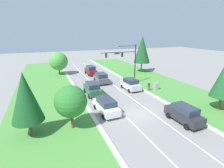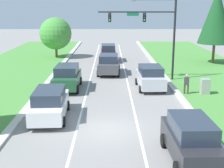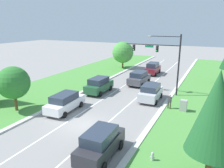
{
  "view_description": "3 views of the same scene",
  "coord_description": "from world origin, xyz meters",
  "px_view_note": "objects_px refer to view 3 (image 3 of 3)",
  "views": [
    {
      "loc": [
        -10.61,
        -17.65,
        10.13
      ],
      "look_at": [
        -1.03,
        6.6,
        2.31
      ],
      "focal_mm": 28.0,
      "sensor_mm": 36.0,
      "label": 1
    },
    {
      "loc": [
        0.13,
        -16.9,
        7.01
      ],
      "look_at": [
        0.29,
        4.26,
        1.68
      ],
      "focal_mm": 50.0,
      "sensor_mm": 36.0,
      "label": 2
    },
    {
      "loc": [
        10.5,
        -15.54,
        9.17
      ],
      "look_at": [
        -0.3,
        6.58,
        2.27
      ],
      "focal_mm": 35.0,
      "sensor_mm": 36.0,
      "label": 3
    }
  ],
  "objects_px": {
    "charcoal_suv": "(101,143)",
    "conifer_far_right_tree": "(216,113)",
    "forest_suv": "(99,85)",
    "fire_hydrant": "(152,157)",
    "graphite_suv": "(139,78)",
    "oak_near_left_tree": "(13,83)",
    "traffic_signal_mast": "(163,55)",
    "silver_suv": "(151,92)",
    "white_suv": "(65,102)",
    "utility_cabinet": "(183,106)",
    "pedestrian": "(169,101)",
    "oak_far_left_tree": "(123,52)",
    "burgundy_suv": "(153,68)"
  },
  "relations": [
    {
      "from": "traffic_signal_mast",
      "to": "oak_near_left_tree",
      "type": "distance_m",
      "value": 18.02
    },
    {
      "from": "charcoal_suv",
      "to": "oak_near_left_tree",
      "type": "height_order",
      "value": "oak_near_left_tree"
    },
    {
      "from": "traffic_signal_mast",
      "to": "pedestrian",
      "type": "distance_m",
      "value": 6.98
    },
    {
      "from": "forest_suv",
      "to": "white_suv",
      "type": "bearing_deg",
      "value": -91.48
    },
    {
      "from": "utility_cabinet",
      "to": "pedestrian",
      "type": "xyz_separation_m",
      "value": [
        -1.51,
        0.03,
        0.28
      ]
    },
    {
      "from": "white_suv",
      "to": "forest_suv",
      "type": "height_order",
      "value": "forest_suv"
    },
    {
      "from": "fire_hydrant",
      "to": "conifer_far_right_tree",
      "type": "distance_m",
      "value": 5.3
    },
    {
      "from": "utility_cabinet",
      "to": "white_suv",
      "type": "bearing_deg",
      "value": -155.17
    },
    {
      "from": "oak_near_left_tree",
      "to": "charcoal_suv",
      "type": "bearing_deg",
      "value": -15.39
    },
    {
      "from": "forest_suv",
      "to": "charcoal_suv",
      "type": "xyz_separation_m",
      "value": [
        7.35,
        -12.88,
        -0.01
      ]
    },
    {
      "from": "conifer_far_right_tree",
      "to": "fire_hydrant",
      "type": "bearing_deg",
      "value": 176.2
    },
    {
      "from": "white_suv",
      "to": "fire_hydrant",
      "type": "relative_size",
      "value": 7.36
    },
    {
      "from": "graphite_suv",
      "to": "oak_near_left_tree",
      "type": "height_order",
      "value": "oak_near_left_tree"
    },
    {
      "from": "silver_suv",
      "to": "pedestrian",
      "type": "xyz_separation_m",
      "value": [
        2.67,
        -1.93,
        -0.08
      ]
    },
    {
      "from": "graphite_suv",
      "to": "utility_cabinet",
      "type": "height_order",
      "value": "graphite_suv"
    },
    {
      "from": "forest_suv",
      "to": "utility_cabinet",
      "type": "relative_size",
      "value": 3.72
    },
    {
      "from": "traffic_signal_mast",
      "to": "charcoal_suv",
      "type": "bearing_deg",
      "value": -91.14
    },
    {
      "from": "fire_hydrant",
      "to": "oak_near_left_tree",
      "type": "height_order",
      "value": "oak_near_left_tree"
    },
    {
      "from": "burgundy_suv",
      "to": "conifer_far_right_tree",
      "type": "distance_m",
      "value": 28.47
    },
    {
      "from": "pedestrian",
      "to": "silver_suv",
      "type": "bearing_deg",
      "value": -17.15
    },
    {
      "from": "pedestrian",
      "to": "oak_near_left_tree",
      "type": "xyz_separation_m",
      "value": [
        -14.71,
        -7.7,
        2.21
      ]
    },
    {
      "from": "traffic_signal_mast",
      "to": "oak_near_left_tree",
      "type": "height_order",
      "value": "traffic_signal_mast"
    },
    {
      "from": "utility_cabinet",
      "to": "oak_near_left_tree",
      "type": "height_order",
      "value": "oak_near_left_tree"
    },
    {
      "from": "silver_suv",
      "to": "graphite_suv",
      "type": "distance_m",
      "value": 7.04
    },
    {
      "from": "white_suv",
      "to": "utility_cabinet",
      "type": "relative_size",
      "value": 3.92
    },
    {
      "from": "forest_suv",
      "to": "fire_hydrant",
      "type": "distance_m",
      "value": 16.02
    },
    {
      "from": "utility_cabinet",
      "to": "oak_near_left_tree",
      "type": "bearing_deg",
      "value": -154.7
    },
    {
      "from": "traffic_signal_mast",
      "to": "conifer_far_right_tree",
      "type": "height_order",
      "value": "traffic_signal_mast"
    },
    {
      "from": "pedestrian",
      "to": "oak_far_left_tree",
      "type": "xyz_separation_m",
      "value": [
        -13.53,
        18.52,
        2.39
      ]
    },
    {
      "from": "silver_suv",
      "to": "graphite_suv",
      "type": "bearing_deg",
      "value": 119.08
    },
    {
      "from": "fire_hydrant",
      "to": "conifer_far_right_tree",
      "type": "height_order",
      "value": "conifer_far_right_tree"
    },
    {
      "from": "charcoal_suv",
      "to": "fire_hydrant",
      "type": "height_order",
      "value": "charcoal_suv"
    },
    {
      "from": "traffic_signal_mast",
      "to": "fire_hydrant",
      "type": "bearing_deg",
      "value": -78.27
    },
    {
      "from": "burgundy_suv",
      "to": "charcoal_suv",
      "type": "relative_size",
      "value": 1.04
    },
    {
      "from": "traffic_signal_mast",
      "to": "conifer_far_right_tree",
      "type": "relative_size",
      "value": 1.16
    },
    {
      "from": "silver_suv",
      "to": "oak_near_left_tree",
      "type": "height_order",
      "value": "oak_near_left_tree"
    },
    {
      "from": "graphite_suv",
      "to": "traffic_signal_mast",
      "type": "bearing_deg",
      "value": -33.03
    },
    {
      "from": "forest_suv",
      "to": "fire_hydrant",
      "type": "height_order",
      "value": "forest_suv"
    },
    {
      "from": "graphite_suv",
      "to": "silver_suv",
      "type": "bearing_deg",
      "value": -56.99
    },
    {
      "from": "charcoal_suv",
      "to": "conifer_far_right_tree",
      "type": "height_order",
      "value": "conifer_far_right_tree"
    },
    {
      "from": "fire_hydrant",
      "to": "white_suv",
      "type": "bearing_deg",
      "value": 157.03
    },
    {
      "from": "oak_near_left_tree",
      "to": "utility_cabinet",
      "type": "bearing_deg",
      "value": 25.3
    },
    {
      "from": "traffic_signal_mast",
      "to": "conifer_far_right_tree",
      "type": "distance_m",
      "value": 16.68
    },
    {
      "from": "traffic_signal_mast",
      "to": "pedestrian",
      "type": "height_order",
      "value": "traffic_signal_mast"
    },
    {
      "from": "white_suv",
      "to": "silver_suv",
      "type": "bearing_deg",
      "value": 42.2
    },
    {
      "from": "silver_suv",
      "to": "utility_cabinet",
      "type": "height_order",
      "value": "silver_suv"
    },
    {
      "from": "charcoal_suv",
      "to": "graphite_suv",
      "type": "bearing_deg",
      "value": 99.61
    },
    {
      "from": "oak_near_left_tree",
      "to": "oak_far_left_tree",
      "type": "relative_size",
      "value": 0.89
    },
    {
      "from": "white_suv",
      "to": "graphite_suv",
      "type": "distance_m",
      "value": 13.84
    },
    {
      "from": "charcoal_suv",
      "to": "fire_hydrant",
      "type": "bearing_deg",
      "value": 15.51
    }
  ]
}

